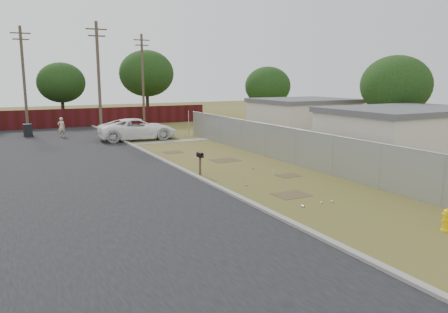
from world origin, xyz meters
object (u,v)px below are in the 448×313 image
mailbox (200,157)px  pickup_truck (138,129)px  fire_hydrant (446,220)px  trash_bin (28,130)px  pedestrian (61,127)px

mailbox → pickup_truck: size_ratio=0.19×
fire_hydrant → mailbox: 11.44m
fire_hydrant → pickup_truck: (-2.65, 24.49, 0.48)m
fire_hydrant → mailbox: (-3.55, 10.86, 0.56)m
pickup_truck → trash_bin: bearing=56.5°
trash_bin → fire_hydrant: bearing=-71.5°
trash_bin → mailbox: bearing=-71.3°
pickup_truck → fire_hydrant: bearing=-169.7°
pickup_truck → trash_bin: size_ratio=5.71×
fire_hydrant → pickup_truck: bearing=96.2°
mailbox → pedestrian: (-4.13, 18.07, -0.12)m
mailbox → trash_bin: size_ratio=1.11×
pickup_truck → trash_bin: 9.42m
mailbox → pedestrian: 18.54m
fire_hydrant → pedestrian: pedestrian is taller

